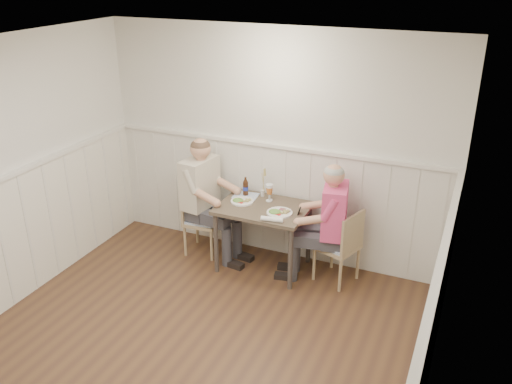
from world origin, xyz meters
TOP-DOWN VIEW (x-y plane):
  - ground_plane at (0.00, 0.00)m, footprint 4.50×4.50m
  - room_shell at (0.00, 0.00)m, footprint 4.04×4.54m
  - wainscot at (0.00, 0.69)m, footprint 4.00×4.49m
  - dining_table at (0.05, 1.84)m, footprint 0.96×0.70m
  - chair_right at (0.92, 1.90)m, footprint 0.50×0.50m
  - chair_left at (-0.78, 1.88)m, footprint 0.42×0.42m
  - man_in_pink at (0.78, 1.88)m, footprint 0.68×0.48m
  - diner_cream at (-0.71, 1.87)m, footprint 0.71×0.49m
  - plate_man at (0.26, 1.74)m, footprint 0.27×0.27m
  - plate_diner at (-0.22, 1.85)m, footprint 0.25×0.25m
  - beer_glass_a at (0.05, 2.02)m, footprint 0.06×0.06m
  - beer_glass_b at (0.05, 2.00)m, footprint 0.08×0.08m
  - beer_bottle at (-0.26, 2.04)m, footprint 0.06×0.06m
  - rolled_napkin at (0.27, 1.54)m, footprint 0.23×0.09m
  - grass_vase at (-0.07, 2.09)m, footprint 0.04×0.04m
  - gingham_mat at (-0.25, 2.02)m, footprint 0.29×0.24m

SIDE VIEW (x-z plane):
  - ground_plane at x=0.00m, z-range 0.00..0.00m
  - chair_left at x=-0.78m, z-range 0.03..0.86m
  - chair_right at x=0.92m, z-range 0.04..0.87m
  - man_in_pink at x=0.78m, z-range -0.11..1.24m
  - diner_cream at x=-0.71m, z-range -0.12..1.32m
  - dining_table at x=0.05m, z-range 0.28..1.03m
  - wainscot at x=0.00m, z-range 0.02..1.36m
  - gingham_mat at x=-0.25m, z-range 0.75..0.76m
  - plate_diner at x=-0.22m, z-range 0.74..0.80m
  - plate_man at x=0.26m, z-range 0.74..0.81m
  - rolled_napkin at x=0.27m, z-range 0.75..0.80m
  - beer_bottle at x=-0.26m, z-range 0.74..0.96m
  - beer_glass_a at x=0.05m, z-range 0.78..0.94m
  - beer_glass_b at x=0.05m, z-range 0.78..0.98m
  - grass_vase at x=-0.07m, z-range 0.73..1.09m
  - room_shell at x=0.00m, z-range 0.22..2.82m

